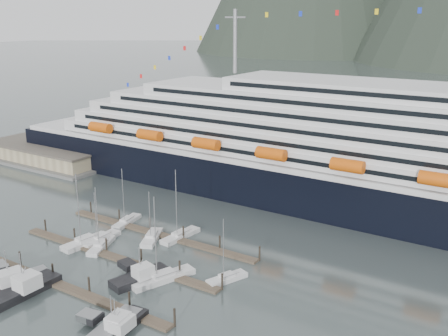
{
  "coord_description": "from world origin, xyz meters",
  "views": [
    {
      "loc": [
        62.23,
        -62.49,
        44.56
      ],
      "look_at": [
        7.85,
        22.0,
        15.37
      ],
      "focal_mm": 42.0,
      "sensor_mm": 36.0,
      "label": 1
    }
  ],
  "objects_px": {
    "sailboat_b": "(101,246)",
    "sailboat_c": "(101,239)",
    "cruise_ship": "(382,163)",
    "trawler_b": "(23,288)",
    "sailboat_a": "(85,242)",
    "sailboat_h": "(227,279)",
    "warehouse": "(47,155)",
    "trawler_c": "(115,328)",
    "sailboat_g": "(180,236)",
    "trawler_e": "(140,276)",
    "sailboat_e": "(127,222)",
    "trawler_a": "(8,282)",
    "trawler_d": "(112,327)",
    "sailboat_d": "(163,278)",
    "sailboat_f": "(152,238)"
  },
  "relations": [
    {
      "from": "sailboat_d",
      "to": "trawler_c",
      "type": "bearing_deg",
      "value": -144.45
    },
    {
      "from": "cruise_ship",
      "to": "trawler_b",
      "type": "xyz_separation_m",
      "value": [
        -38.22,
        -69.94,
        -11.03
      ]
    },
    {
      "from": "sailboat_g",
      "to": "trawler_e",
      "type": "xyz_separation_m",
      "value": [
        5.26,
        -18.56,
        0.46
      ]
    },
    {
      "from": "sailboat_g",
      "to": "sailboat_h",
      "type": "distance_m",
      "value": 20.85
    },
    {
      "from": "trawler_c",
      "to": "sailboat_e",
      "type": "bearing_deg",
      "value": 35.63
    },
    {
      "from": "sailboat_e",
      "to": "trawler_e",
      "type": "distance_m",
      "value": 27.25
    },
    {
      "from": "sailboat_b",
      "to": "sailboat_e",
      "type": "bearing_deg",
      "value": -1.0
    },
    {
      "from": "sailboat_b",
      "to": "sailboat_c",
      "type": "distance_m",
      "value": 3.33
    },
    {
      "from": "cruise_ship",
      "to": "trawler_a",
      "type": "bearing_deg",
      "value": -121.14
    },
    {
      "from": "sailboat_d",
      "to": "sailboat_g",
      "type": "height_order",
      "value": "sailboat_d"
    },
    {
      "from": "trawler_b",
      "to": "trawler_c",
      "type": "xyz_separation_m",
      "value": [
        20.98,
        -0.02,
        -0.19
      ]
    },
    {
      "from": "sailboat_b",
      "to": "trawler_c",
      "type": "relative_size",
      "value": 1.09
    },
    {
      "from": "sailboat_b",
      "to": "trawler_b",
      "type": "bearing_deg",
      "value": 165.11
    },
    {
      "from": "sailboat_a",
      "to": "sailboat_h",
      "type": "distance_m",
      "value": 32.37
    },
    {
      "from": "sailboat_g",
      "to": "sailboat_a",
      "type": "bearing_deg",
      "value": 137.55
    },
    {
      "from": "sailboat_e",
      "to": "trawler_b",
      "type": "bearing_deg",
      "value": -178.62
    },
    {
      "from": "trawler_d",
      "to": "trawler_e",
      "type": "distance_m",
      "value": 15.61
    },
    {
      "from": "warehouse",
      "to": "trawler_d",
      "type": "relative_size",
      "value": 4.03
    },
    {
      "from": "sailboat_b",
      "to": "sailboat_c",
      "type": "relative_size",
      "value": 1.19
    },
    {
      "from": "trawler_a",
      "to": "sailboat_h",
      "type": "bearing_deg",
      "value": -36.91
    },
    {
      "from": "trawler_d",
      "to": "sailboat_e",
      "type": "bearing_deg",
      "value": 32.29
    },
    {
      "from": "sailboat_b",
      "to": "trawler_a",
      "type": "distance_m",
      "value": 20.05
    },
    {
      "from": "sailboat_b",
      "to": "sailboat_f",
      "type": "xyz_separation_m",
      "value": [
        6.0,
        8.46,
        -0.0
      ]
    },
    {
      "from": "trawler_b",
      "to": "trawler_c",
      "type": "bearing_deg",
      "value": -88.37
    },
    {
      "from": "sailboat_h",
      "to": "trawler_d",
      "type": "xyz_separation_m",
      "value": [
        -5.9,
        -22.21,
        0.46
      ]
    },
    {
      "from": "cruise_ship",
      "to": "trawler_c",
      "type": "height_order",
      "value": "cruise_ship"
    },
    {
      "from": "sailboat_c",
      "to": "sailboat_h",
      "type": "xyz_separation_m",
      "value": [
        30.86,
        -0.1,
        -0.0
      ]
    },
    {
      "from": "cruise_ship",
      "to": "sailboat_a",
      "type": "distance_m",
      "value": 68.2
    },
    {
      "from": "sailboat_e",
      "to": "trawler_c",
      "type": "bearing_deg",
      "value": -149.81
    },
    {
      "from": "trawler_e",
      "to": "sailboat_b",
      "type": "bearing_deg",
      "value": 84.57
    },
    {
      "from": "sailboat_d",
      "to": "warehouse",
      "type": "bearing_deg",
      "value": 84.0
    },
    {
      "from": "sailboat_d",
      "to": "trawler_a",
      "type": "relative_size",
      "value": 1.14
    },
    {
      "from": "sailboat_d",
      "to": "sailboat_h",
      "type": "height_order",
      "value": "sailboat_d"
    },
    {
      "from": "sailboat_d",
      "to": "sailboat_e",
      "type": "xyz_separation_m",
      "value": [
        -23.54,
        16.17,
        -0.04
      ]
    },
    {
      "from": "sailboat_a",
      "to": "sailboat_c",
      "type": "xyz_separation_m",
      "value": [
        1.39,
        2.91,
        -0.05
      ]
    },
    {
      "from": "sailboat_a",
      "to": "trawler_e",
      "type": "relative_size",
      "value": 1.4
    },
    {
      "from": "warehouse",
      "to": "trawler_c",
      "type": "relative_size",
      "value": 3.74
    },
    {
      "from": "sailboat_g",
      "to": "trawler_d",
      "type": "relative_size",
      "value": 1.36
    },
    {
      "from": "warehouse",
      "to": "sailboat_b",
      "type": "distance_m",
      "value": 71.85
    },
    {
      "from": "cruise_ship",
      "to": "trawler_b",
      "type": "height_order",
      "value": "cruise_ship"
    },
    {
      "from": "trawler_a",
      "to": "trawler_d",
      "type": "xyz_separation_m",
      "value": [
        24.31,
        -0.06,
        -0.09
      ]
    },
    {
      "from": "sailboat_d",
      "to": "sailboat_e",
      "type": "relative_size",
      "value": 1.22
    },
    {
      "from": "trawler_d",
      "to": "warehouse",
      "type": "bearing_deg",
      "value": 48.21
    },
    {
      "from": "cruise_ship",
      "to": "sailboat_b",
      "type": "distance_m",
      "value": 65.31
    },
    {
      "from": "sailboat_b",
      "to": "sailboat_d",
      "type": "distance_m",
      "value": 19.39
    },
    {
      "from": "trawler_b",
      "to": "trawler_e",
      "type": "xyz_separation_m",
      "value": [
        13.34,
        13.95,
        -0.11
      ]
    },
    {
      "from": "cruise_ship",
      "to": "trawler_c",
      "type": "relative_size",
      "value": 17.08
    },
    {
      "from": "warehouse",
      "to": "trawler_c",
      "type": "distance_m",
      "value": 102.18
    },
    {
      "from": "cruise_ship",
      "to": "sailboat_g",
      "type": "height_order",
      "value": "cruise_ship"
    },
    {
      "from": "warehouse",
      "to": "sailboat_a",
      "type": "height_order",
      "value": "sailboat_a"
    }
  ]
}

